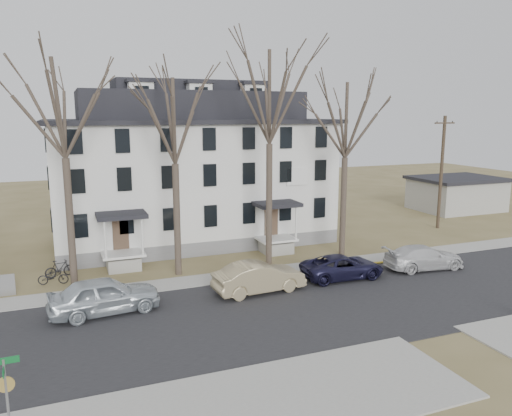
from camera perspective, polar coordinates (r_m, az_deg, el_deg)
name	(u,v)px	position (r m, az deg, el deg)	size (l,w,h in m)	color
ground	(330,323)	(24.23, 8.48, -12.89)	(120.00, 120.00, 0.00)	olive
main_road	(310,308)	(25.84, 6.24, -11.29)	(120.00, 10.00, 0.04)	#27272A
far_sidewalk	(265,273)	(30.95, 1.05, -7.46)	(120.00, 2.00, 0.08)	#A09F97
yellow_curb	(343,268)	(32.36, 9.94, -6.81)	(14.00, 0.25, 0.06)	gold
boarding_house	(192,171)	(38.49, -7.38, 4.26)	(20.80, 12.36, 12.05)	slate
distant_building	(456,193)	(54.63, 21.92, 1.55)	(8.50, 6.50, 3.35)	#A09F97
tree_far_left	(62,101)	(28.97, -21.34, 11.37)	(8.40, 8.40, 13.72)	#473B31
tree_mid_left	(174,115)	(29.63, -9.38, 10.48)	(7.80, 7.80, 12.74)	#473B31
tree_center	(270,90)	(31.48, 1.57, 13.32)	(9.00, 9.00, 14.70)	#473B31
tree_mid_right	(346,115)	(33.97, 10.28, 10.47)	(7.80, 7.80, 12.74)	#473B31
utility_pole_far	(441,171)	(44.80, 20.43, 3.97)	(2.00, 0.28, 9.50)	#3D3023
car_silver	(105,296)	(25.78, -16.92, -9.61)	(2.13, 5.30, 1.81)	silver
car_tan	(259,278)	(27.49, 0.35, -8.00)	(1.76, 5.06, 1.67)	tan
car_navy	(342,267)	(30.24, 9.86, -6.69)	(2.30, 4.98, 1.38)	#1A1935
car_white	(424,258)	(33.23, 18.63, -5.42)	(2.07, 5.10, 1.48)	silver
bicycle_left	(53,278)	(31.04, -22.17, -7.37)	(0.58, 1.68, 0.88)	black
bicycle_right	(60,269)	(32.24, -21.51, -6.51)	(0.49, 1.72, 1.04)	black
street_sign	(6,391)	(16.71, -26.64, -18.18)	(0.83, 0.83, 2.92)	gray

